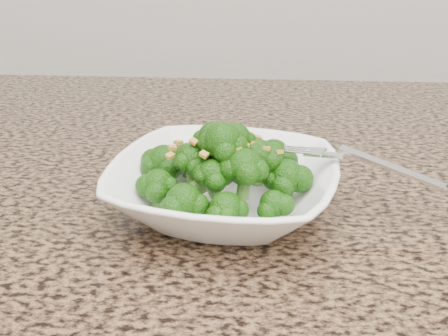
# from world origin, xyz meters

# --- Properties ---
(granite_counter) EXTENTS (1.64, 1.04, 0.03)m
(granite_counter) POSITION_xyz_m (0.00, 0.30, 0.89)
(granite_counter) COLOR brown
(granite_counter) RESTS_ON cabinet
(bowl) EXTENTS (0.26, 0.26, 0.06)m
(bowl) POSITION_xyz_m (-0.03, 0.28, 0.93)
(bowl) COLOR white
(bowl) RESTS_ON granite_counter
(broccoli_pile) EXTENTS (0.20, 0.20, 0.06)m
(broccoli_pile) POSITION_xyz_m (-0.03, 0.28, 0.99)
(broccoli_pile) COLOR #184F09
(broccoli_pile) RESTS_ON bowl
(garlic_topping) EXTENTS (0.12, 0.12, 0.01)m
(garlic_topping) POSITION_xyz_m (-0.03, 0.28, 1.02)
(garlic_topping) COLOR #BB8F2D
(garlic_topping) RESTS_ON broccoli_pile
(fork) EXTENTS (0.17, 0.09, 0.01)m
(fork) POSITION_xyz_m (0.08, 0.29, 0.96)
(fork) COLOR silver
(fork) RESTS_ON bowl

